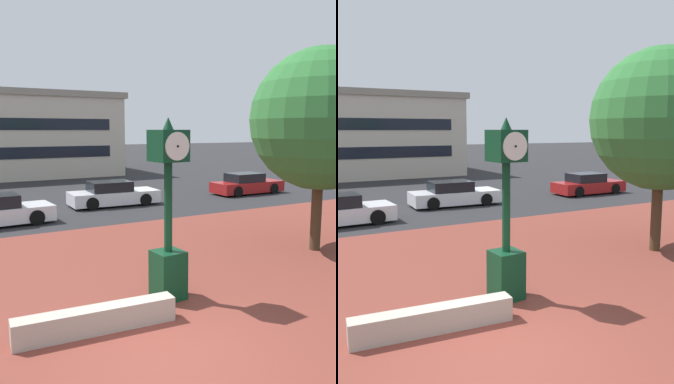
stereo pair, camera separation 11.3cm
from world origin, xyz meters
The scene contains 8 objects.
ground_plane centered at (0.00, 0.00, 0.00)m, with size 200.00×200.00×0.00m, color #262628.
plaza_brick_paving centered at (0.00, 2.97, 0.00)m, with size 44.00×13.94×0.01m, color brown.
planter_wall centered at (-0.82, 1.29, 0.25)m, with size 3.20×0.40×0.50m, color #ADA393.
street_clock centered at (1.22, 2.08, 1.90)m, with size 0.75×0.82×4.20m.
plaza_tree centered at (7.69, 3.42, 4.14)m, with size 4.83×4.49×6.49m.
car_street_near centered at (-1.14, 12.24, 0.57)m, with size 4.44×2.00×1.28m.
car_street_far centered at (4.83, 14.32, 0.57)m, with size 4.67×2.09×1.28m.
car_street_distant centered at (13.63, 14.15, 0.57)m, with size 4.52×1.89×1.28m.
Camera 2 is at (-3.38, -6.29, 3.92)m, focal length 39.91 mm.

